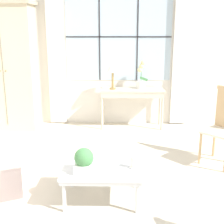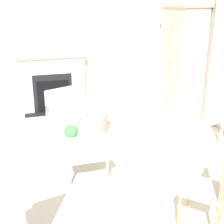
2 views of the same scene
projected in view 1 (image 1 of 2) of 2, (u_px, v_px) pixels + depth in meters
name	position (u px, v px, depth m)	size (l,w,h in m)	color
ground_plane	(117.00, 204.00, 3.40)	(14.00, 14.00, 0.00)	beige
wall_back_windowed	(118.00, 52.00, 5.95)	(7.20, 0.14, 2.80)	silver
armoire	(8.00, 67.00, 5.72)	(1.07, 0.61, 2.31)	beige
console_table	(132.00, 94.00, 5.86)	(1.19, 0.41, 0.74)	beige
table_lamp	(113.00, 68.00, 5.72)	(0.23, 0.23, 0.51)	#9E7F47
potted_orchid	(141.00, 78.00, 5.84)	(0.21, 0.17, 0.53)	white
coffee_table	(102.00, 171.00, 3.41)	(0.85, 0.63, 0.39)	silver
potted_plant_small	(84.00, 161.00, 3.25)	(0.20, 0.20, 0.27)	white
pillar_candle	(134.00, 163.00, 3.37)	(0.10, 0.10, 0.14)	silver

